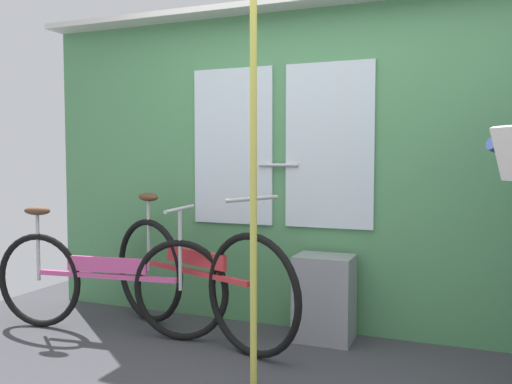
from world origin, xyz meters
TOP-DOWN VIEW (x-y plane):
  - train_door_wall at (-0.01, 1.17)m, footprint 4.10×0.28m
  - bicycle_near_door at (-0.64, 0.70)m, footprint 1.66×0.73m
  - bicycle_leaning_behind at (-1.23, 0.56)m, footprint 1.71×0.44m
  - trash_bin_by_wall at (0.17, 0.96)m, footprint 0.37×0.28m
  - handrail_pole at (0.02, 0.12)m, footprint 0.04×0.04m

SIDE VIEW (x-z plane):
  - trash_bin_by_wall at x=0.17m, z-range 0.00..0.55m
  - bicycle_leaning_behind at x=-1.23m, z-range -0.08..0.79m
  - bicycle_near_door at x=-0.64m, z-range -0.08..0.87m
  - handrail_pole at x=0.02m, z-range 0.00..2.17m
  - train_door_wall at x=-0.01m, z-range 0.05..2.26m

